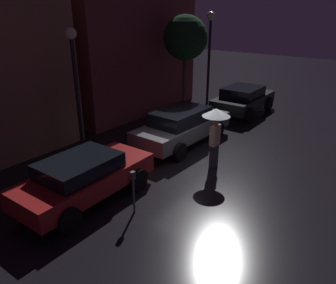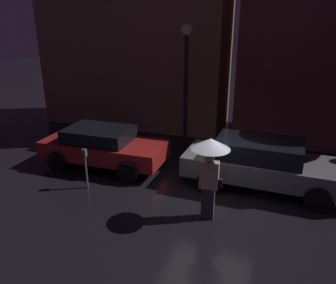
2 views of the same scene
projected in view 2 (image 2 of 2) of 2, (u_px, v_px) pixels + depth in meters
The scene contains 7 objects.
ground_plane at pixel (208, 204), 8.75m from camera, with size 60.00×60.00×0.00m, color black.
building_facade_left at pixel (135, 29), 14.57m from camera, with size 8.28×3.00×8.48m.
parked_car_red at pixel (103, 146), 10.84m from camera, with size 4.09×1.89×1.32m.
parked_car_grey at pixel (262, 163), 9.42m from camera, with size 4.61×1.90×1.45m.
pedestrian_with_umbrella at pixel (210, 160), 7.63m from camera, with size 0.92×0.92×2.09m.
parking_meter at pixel (85, 164), 9.34m from camera, with size 0.12×0.10×1.22m.
street_lamp_near at pixel (186, 68), 11.73m from camera, with size 0.39×0.39×4.52m.
Camera 2 is at (1.51, -7.55, 4.61)m, focal length 35.00 mm.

